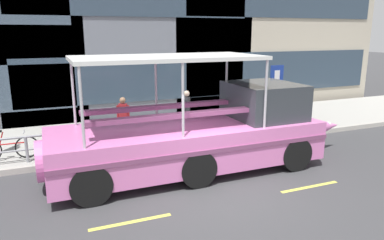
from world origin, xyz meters
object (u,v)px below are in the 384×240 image
object	(u,v)px
parking_sign	(276,86)
pedestrian_mid_left	(187,108)
leaned_bicycle	(8,148)
pedestrian_mid_right	(123,114)
duck_tour_boat	(205,133)
pedestrian_near_bow	(236,102)

from	to	relation	value
parking_sign	pedestrian_mid_left	size ratio (longest dim) A/B	1.52
leaned_bicycle	pedestrian_mid_right	distance (m)	3.82
duck_tour_boat	pedestrian_mid_right	xyz separation A→B (m)	(-1.77, 3.21, 0.06)
parking_sign	pedestrian_mid_right	xyz separation A→B (m)	(-6.05, 0.59, -0.78)
parking_sign	duck_tour_boat	bearing A→B (deg)	-148.54
leaned_bicycle	pedestrian_near_bow	world-z (taller)	pedestrian_near_bow
parking_sign	leaned_bicycle	xyz separation A→B (m)	(-9.75, -0.19, -1.35)
pedestrian_near_bow	pedestrian_mid_right	xyz separation A→B (m)	(-4.64, -0.12, -0.11)
parking_sign	duck_tour_boat	world-z (taller)	duck_tour_boat
duck_tour_boat	pedestrian_near_bow	size ratio (longest dim) A/B	5.54
pedestrian_mid_left	pedestrian_mid_right	size ratio (longest dim) A/B	1.06
parking_sign	pedestrian_near_bow	xyz separation A→B (m)	(-1.41, 0.71, -0.67)
leaned_bicycle	pedestrian_mid_left	world-z (taller)	pedestrian_mid_left
parking_sign	leaned_bicycle	world-z (taller)	parking_sign
pedestrian_mid_left	pedestrian_near_bow	bearing A→B (deg)	5.02
pedestrian_near_bow	leaned_bicycle	bearing A→B (deg)	-173.86
duck_tour_boat	pedestrian_mid_left	bearing A→B (deg)	78.45
duck_tour_boat	pedestrian_near_bow	xyz separation A→B (m)	(2.87, 3.33, 0.17)
leaned_bicycle	pedestrian_mid_left	bearing A→B (deg)	6.55
parking_sign	pedestrian_mid_left	xyz separation A→B (m)	(-3.64, 0.51, -0.72)
leaned_bicycle	duck_tour_boat	distance (m)	6.00
parking_sign	leaned_bicycle	distance (m)	9.84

